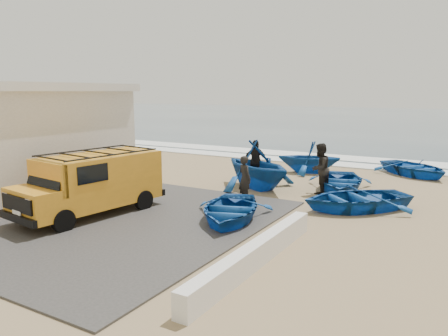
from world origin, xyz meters
The scene contains 16 objects.
ground centered at (0.00, 0.00, 0.00)m, with size 160.00×160.00×0.00m, color #987F58.
slab centered at (-2.00, -2.00, 0.03)m, with size 12.00×10.00×0.05m, color #423F3C.
ocean centered at (0.00, 56.00, 0.00)m, with size 180.00×88.00×0.01m, color #385166.
surf_line centered at (0.00, 12.00, 0.03)m, with size 180.00×1.60×0.06m, color white.
surf_wash centered at (0.00, 14.50, 0.02)m, with size 180.00×2.20×0.04m, color white.
parapet centered at (5.00, -3.00, 0.28)m, with size 0.35×6.00×0.55m, color silver.
van centered at (-1.46, -1.85, 1.11)m, with size 2.49×5.03×2.07m.
boat_near_left centered at (2.73, -0.22, 0.37)m, with size 2.53×3.54×0.73m, color #144FA0.
boat_near_right centered at (5.78, 3.08, 0.40)m, with size 2.73×3.82×0.79m, color #144FA0.
boat_mid_left centered at (1.37, 4.41, 1.01)m, with size 3.30×3.82×2.01m, color #144FA0.
boat_mid_right centered at (4.50, 5.71, 0.38)m, with size 2.65×3.71×0.77m, color #144FA0.
boat_far_left centered at (2.08, 8.87, 0.79)m, with size 2.58×2.98×1.57m, color #144FA0.
boat_far_right centered at (6.69, 10.70, 0.39)m, with size 2.68×3.75×0.78m, color #144FA0.
fisherman_front centered at (1.99, 2.19, 0.85)m, with size 0.62×0.41×1.69m, color black.
fisherman_middle centered at (3.94, 4.82, 1.00)m, with size 0.97×0.76×2.00m, color black.
fisherman_back centered at (0.92, 5.20, 0.96)m, with size 1.13×0.47×1.93m, color black.
Camera 1 is at (9.21, -11.67, 4.00)m, focal length 35.00 mm.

